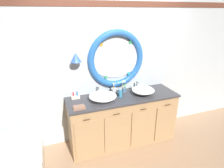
{
  "coord_description": "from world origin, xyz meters",
  "views": [
    {
      "loc": [
        -1.06,
        -2.41,
        2.21
      ],
      "look_at": [
        -0.11,
        0.25,
        1.12
      ],
      "focal_mm": 30.33,
      "sensor_mm": 36.0,
      "label": 1
    }
  ],
  "objects_px": {
    "soap_dispenser": "(120,93)",
    "sink_basin_left": "(103,96)",
    "toothbrush_holder_left": "(114,90)",
    "toiletry_basket": "(75,97)",
    "sink_basin_right": "(143,90)",
    "folded_hand_towel": "(79,107)",
    "toothbrush_holder_right": "(124,90)"
  },
  "relations": [
    {
      "from": "sink_basin_right",
      "to": "folded_hand_towel",
      "type": "relative_size",
      "value": 2.14
    },
    {
      "from": "sink_basin_left",
      "to": "folded_hand_towel",
      "type": "bearing_deg",
      "value": -159.78
    },
    {
      "from": "toiletry_basket",
      "to": "toothbrush_holder_left",
      "type": "bearing_deg",
      "value": -2.48
    },
    {
      "from": "toothbrush_holder_left",
      "to": "toiletry_basket",
      "type": "distance_m",
      "value": 0.66
    },
    {
      "from": "toothbrush_holder_right",
      "to": "toothbrush_holder_left",
      "type": "bearing_deg",
      "value": 176.37
    },
    {
      "from": "toiletry_basket",
      "to": "sink_basin_right",
      "type": "bearing_deg",
      "value": -10.8
    },
    {
      "from": "toothbrush_holder_left",
      "to": "folded_hand_towel",
      "type": "bearing_deg",
      "value": -153.24
    },
    {
      "from": "soap_dispenser",
      "to": "toothbrush_holder_left",
      "type": "bearing_deg",
      "value": 107.74
    },
    {
      "from": "toothbrush_holder_right",
      "to": "folded_hand_towel",
      "type": "relative_size",
      "value": 1.17
    },
    {
      "from": "toothbrush_holder_left",
      "to": "toothbrush_holder_right",
      "type": "bearing_deg",
      "value": -3.63
    },
    {
      "from": "toothbrush_holder_right",
      "to": "soap_dispenser",
      "type": "height_order",
      "value": "toothbrush_holder_right"
    },
    {
      "from": "toothbrush_holder_left",
      "to": "toothbrush_holder_right",
      "type": "height_order",
      "value": "toothbrush_holder_right"
    },
    {
      "from": "soap_dispenser",
      "to": "folded_hand_towel",
      "type": "height_order",
      "value": "soap_dispenser"
    },
    {
      "from": "sink_basin_left",
      "to": "toothbrush_holder_right",
      "type": "distance_m",
      "value": 0.48
    },
    {
      "from": "toiletry_basket",
      "to": "soap_dispenser",
      "type": "bearing_deg",
      "value": -15.03
    },
    {
      "from": "folded_hand_towel",
      "to": "toiletry_basket",
      "type": "relative_size",
      "value": 1.31
    },
    {
      "from": "toothbrush_holder_right",
      "to": "soap_dispenser",
      "type": "relative_size",
      "value": 1.34
    },
    {
      "from": "toothbrush_holder_right",
      "to": "toiletry_basket",
      "type": "distance_m",
      "value": 0.85
    },
    {
      "from": "toothbrush_holder_left",
      "to": "toiletry_basket",
      "type": "xyz_separation_m",
      "value": [
        -0.66,
        0.03,
        -0.03
      ]
    },
    {
      "from": "soap_dispenser",
      "to": "folded_hand_towel",
      "type": "xyz_separation_m",
      "value": [
        -0.72,
        -0.18,
        -0.05
      ]
    },
    {
      "from": "sink_basin_right",
      "to": "toothbrush_holder_left",
      "type": "relative_size",
      "value": 1.98
    },
    {
      "from": "sink_basin_left",
      "to": "folded_hand_towel",
      "type": "xyz_separation_m",
      "value": [
        -0.41,
        -0.15,
        -0.05
      ]
    },
    {
      "from": "folded_hand_towel",
      "to": "toothbrush_holder_left",
      "type": "bearing_deg",
      "value": 26.76
    },
    {
      "from": "folded_hand_towel",
      "to": "toothbrush_holder_right",
      "type": "bearing_deg",
      "value": 20.91
    },
    {
      "from": "sink_basin_right",
      "to": "toiletry_basket",
      "type": "distance_m",
      "value": 1.15
    },
    {
      "from": "sink_basin_right",
      "to": "toiletry_basket",
      "type": "xyz_separation_m",
      "value": [
        -1.13,
        0.22,
        -0.04
      ]
    },
    {
      "from": "sink_basin_left",
      "to": "sink_basin_right",
      "type": "relative_size",
      "value": 1.14
    },
    {
      "from": "soap_dispenser",
      "to": "sink_basin_left",
      "type": "bearing_deg",
      "value": -175.66
    },
    {
      "from": "sink_basin_left",
      "to": "toiletry_basket",
      "type": "distance_m",
      "value": 0.46
    },
    {
      "from": "toothbrush_holder_left",
      "to": "sink_basin_right",
      "type": "bearing_deg",
      "value": -21.77
    },
    {
      "from": "sink_basin_left",
      "to": "sink_basin_right",
      "type": "distance_m",
      "value": 0.73
    },
    {
      "from": "sink_basin_left",
      "to": "sink_basin_right",
      "type": "xyz_separation_m",
      "value": [
        0.73,
        0.0,
        -0.0
      ]
    }
  ]
}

